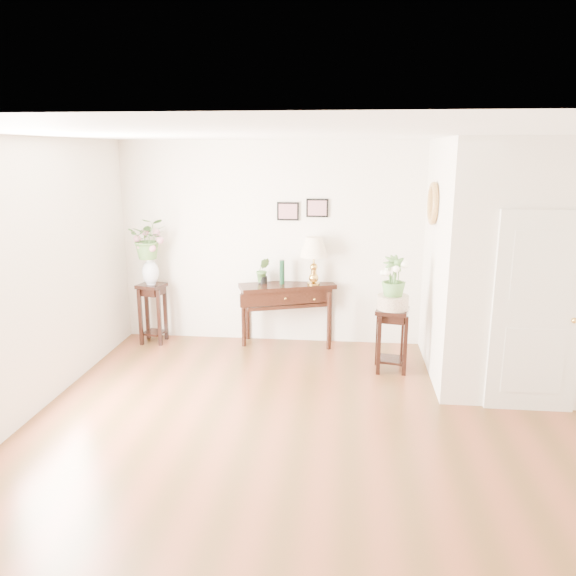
# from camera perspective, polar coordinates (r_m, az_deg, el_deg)

# --- Properties ---
(floor) EXTENTS (6.00, 5.50, 0.02)m
(floor) POSITION_cam_1_polar(r_m,az_deg,el_deg) (5.58, 3.79, -14.65)
(floor) COLOR brown
(floor) RESTS_ON ground
(ceiling) EXTENTS (6.00, 5.50, 0.02)m
(ceiling) POSITION_cam_1_polar(r_m,az_deg,el_deg) (4.91, 4.33, 15.43)
(ceiling) COLOR white
(ceiling) RESTS_ON ground
(wall_back) EXTENTS (6.00, 0.02, 2.80)m
(wall_back) POSITION_cam_1_polar(r_m,az_deg,el_deg) (7.76, 4.80, 4.43)
(wall_back) COLOR beige
(wall_back) RESTS_ON ground
(wall_front) EXTENTS (6.00, 0.02, 2.80)m
(wall_front) POSITION_cam_1_polar(r_m,az_deg,el_deg) (2.50, 1.60, -16.34)
(wall_front) COLOR beige
(wall_front) RESTS_ON ground
(wall_left) EXTENTS (0.02, 5.50, 2.80)m
(wall_left) POSITION_cam_1_polar(r_m,az_deg,el_deg) (5.97, -26.08, 0.22)
(wall_left) COLOR beige
(wall_left) RESTS_ON ground
(partition) EXTENTS (1.80, 1.95, 2.80)m
(partition) POSITION_cam_1_polar(r_m,az_deg,el_deg) (7.07, 21.88, 2.55)
(partition) COLOR beige
(partition) RESTS_ON floor
(door) EXTENTS (0.90, 0.05, 2.10)m
(door) POSITION_cam_1_polar(r_m,az_deg,el_deg) (6.22, 24.01, -2.41)
(door) COLOR silver
(door) RESTS_ON floor
(art_print_left) EXTENTS (0.30, 0.02, 0.25)m
(art_print_left) POSITION_cam_1_polar(r_m,az_deg,el_deg) (7.72, -0.01, 7.80)
(art_print_left) COLOR black
(art_print_left) RESTS_ON wall_back
(art_print_right) EXTENTS (0.30, 0.02, 0.25)m
(art_print_right) POSITION_cam_1_polar(r_m,az_deg,el_deg) (7.69, 2.99, 8.12)
(art_print_right) COLOR black
(art_print_right) RESTS_ON wall_back
(wall_ornament) EXTENTS (0.07, 0.51, 0.51)m
(wall_ornament) POSITION_cam_1_polar(r_m,az_deg,el_deg) (6.91, 14.50, 8.32)
(wall_ornament) COLOR tan
(wall_ornament) RESTS_ON partition
(console_table) EXTENTS (1.37, 0.85, 0.87)m
(console_table) POSITION_cam_1_polar(r_m,az_deg,el_deg) (7.84, -0.07, -2.67)
(console_table) COLOR black
(console_table) RESTS_ON floor
(table_lamp) EXTENTS (0.39, 0.39, 0.67)m
(table_lamp) POSITION_cam_1_polar(r_m,az_deg,el_deg) (7.63, 2.64, 2.90)
(table_lamp) COLOR gold
(table_lamp) RESTS_ON console_table
(green_vase) EXTENTS (0.09, 0.09, 0.33)m
(green_vase) POSITION_cam_1_polar(r_m,az_deg,el_deg) (7.70, -0.61, 1.66)
(green_vase) COLOR black
(green_vase) RESTS_ON console_table
(potted_plant) EXTENTS (0.21, 0.18, 0.34)m
(potted_plant) POSITION_cam_1_polar(r_m,az_deg,el_deg) (7.74, -2.57, 1.71)
(potted_plant) COLOR #497838
(potted_plant) RESTS_ON console_table
(plant_stand_a) EXTENTS (0.41, 0.41, 0.85)m
(plant_stand_a) POSITION_cam_1_polar(r_m,az_deg,el_deg) (8.14, -13.55, -2.52)
(plant_stand_a) COLOR black
(plant_stand_a) RESTS_ON floor
(porcelain_vase) EXTENTS (0.30, 0.30, 0.40)m
(porcelain_vase) POSITION_cam_1_polar(r_m,az_deg,el_deg) (7.99, -13.81, 1.96)
(porcelain_vase) COLOR silver
(porcelain_vase) RESTS_ON plant_stand_a
(lily_arrangement) EXTENTS (0.60, 0.55, 0.57)m
(lily_arrangement) POSITION_cam_1_polar(r_m,az_deg,el_deg) (7.91, -14.00, 5.22)
(lily_arrangement) COLOR #497838
(lily_arrangement) RESTS_ON porcelain_vase
(plant_stand_b) EXTENTS (0.44, 0.44, 0.79)m
(plant_stand_b) POSITION_cam_1_polar(r_m,az_deg,el_deg) (7.04, 10.43, -5.19)
(plant_stand_b) COLOR black
(plant_stand_b) RESTS_ON floor
(ceramic_bowl) EXTENTS (0.39, 0.39, 0.17)m
(ceramic_bowl) POSITION_cam_1_polar(r_m,az_deg,el_deg) (6.90, 10.60, -1.46)
(ceramic_bowl) COLOR beige
(ceramic_bowl) RESTS_ON plant_stand_b
(narcissus) EXTENTS (0.38, 0.38, 0.53)m
(narcissus) POSITION_cam_1_polar(r_m,az_deg,el_deg) (6.83, 10.71, 1.01)
(narcissus) COLOR #497838
(narcissus) RESTS_ON ceramic_bowl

